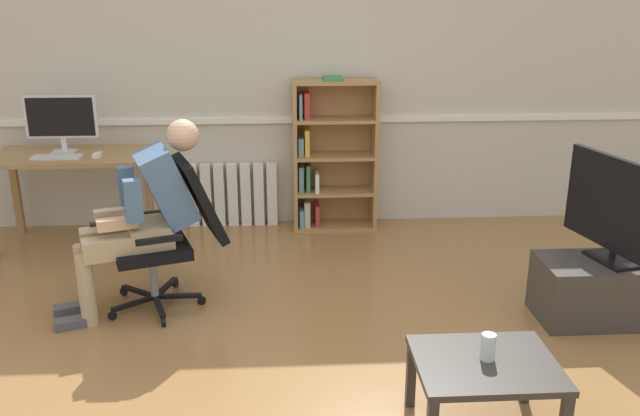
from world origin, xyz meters
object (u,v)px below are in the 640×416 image
at_px(imac_monitor, 61,119).
at_px(radiator, 226,195).
at_px(person_seated, 143,213).
at_px(tv_stand, 607,290).
at_px(drinking_glass, 488,347).
at_px(tv_screen, 619,209).
at_px(computer_mouse, 97,155).
at_px(keyboard, 57,157).
at_px(office_chair, 174,228).
at_px(coffee_table, 485,371).
at_px(bookshelf, 329,157).
at_px(computer_desk, 69,167).

distance_m(imac_monitor, radiator, 1.47).
height_order(radiator, person_seated, person_seated).
xyz_separation_m(tv_stand, drinking_glass, (-1.10, -1.07, 0.25)).
bearing_deg(radiator, tv_screen, -37.17).
bearing_deg(computer_mouse, keyboard, -176.18).
bearing_deg(radiator, tv_stand, -37.20).
height_order(office_chair, person_seated, person_seated).
distance_m(computer_mouse, radiator, 1.17).
distance_m(imac_monitor, tv_screen, 4.08).
height_order(office_chair, coffee_table, office_chair).
bearing_deg(coffee_table, imac_monitor, 134.49).
height_order(bookshelf, radiator, bookshelf).
xyz_separation_m(keyboard, radiator, (1.23, 0.53, -0.49)).
bearing_deg(drinking_glass, radiator, 115.35).
xyz_separation_m(keyboard, computer_mouse, (0.30, 0.02, 0.01)).
bearing_deg(tv_screen, radiator, 39.48).
relative_size(bookshelf, office_chair, 1.33).
bearing_deg(computer_mouse, radiator, 28.77).
bearing_deg(coffee_table, computer_mouse, 133.18).
relative_size(computer_desk, radiator, 1.33).
bearing_deg(imac_monitor, bookshelf, 5.87).
height_order(keyboard, drinking_glass, keyboard).
bearing_deg(office_chair, computer_mouse, -163.60).
distance_m(keyboard, bookshelf, 2.17).
distance_m(bookshelf, drinking_glass, 2.93).
bearing_deg(office_chair, coffee_table, 28.91).
height_order(keyboard, coffee_table, keyboard).
height_order(tv_screen, drinking_glass, tv_screen).
height_order(imac_monitor, tv_stand, imac_monitor).
xyz_separation_m(computer_desk, radiator, (1.19, 0.39, -0.37)).
bearing_deg(tv_stand, tv_screen, 13.34).
bearing_deg(drinking_glass, computer_desk, 135.20).
relative_size(person_seated, drinking_glass, 9.67).
xyz_separation_m(bookshelf, radiator, (-0.90, 0.09, -0.35)).
relative_size(person_seated, tv_stand, 1.42).
xyz_separation_m(radiator, coffee_table, (1.40, -2.99, 0.05)).
bearing_deg(person_seated, office_chair, 90.00).
height_order(tv_screen, coffee_table, tv_screen).
bearing_deg(tv_screen, bookshelf, 28.42).
relative_size(computer_mouse, tv_screen, 0.11).
distance_m(imac_monitor, coffee_table, 3.82).
distance_m(radiator, office_chair, 1.56).
height_order(imac_monitor, computer_mouse, imac_monitor).
bearing_deg(office_chair, keyboard, -153.19).
height_order(computer_mouse, tv_stand, computer_mouse).
bearing_deg(coffee_table, computer_desk, 134.91).
relative_size(computer_mouse, office_chair, 0.10).
xyz_separation_m(keyboard, coffee_table, (2.63, -2.46, -0.44)).
bearing_deg(computer_desk, tv_screen, -22.25).
xyz_separation_m(imac_monitor, tv_screen, (3.75, -1.59, -0.29)).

